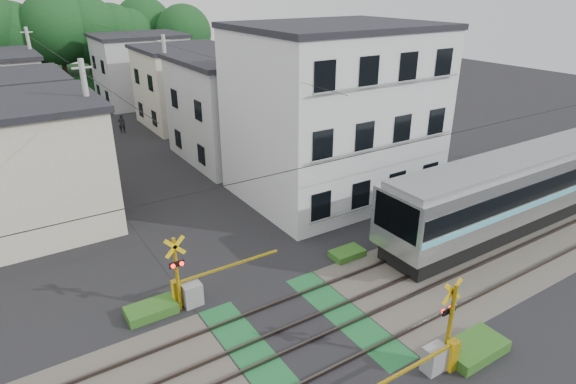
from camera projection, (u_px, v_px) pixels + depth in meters
ground at (302, 334)px, 16.58m from camera, size 120.00×120.00×0.00m
track_bed at (302, 333)px, 16.56m from camera, size 120.00×120.00×0.14m
crossing_signal_near at (439, 352)px, 14.76m from camera, size 4.74×0.65×3.09m
crossing_signal_far at (189, 289)px, 17.83m from camera, size 4.74×0.65×3.09m
apartment_block at (334, 112)px, 26.27m from camera, size 10.20×8.36×9.30m
houses_row at (107, 100)px, 35.42m from camera, size 22.07×31.35×6.80m
tree_hill at (34, 39)px, 50.93m from camera, size 40.00×12.96×11.32m
catenary at (434, 198)px, 18.11m from camera, size 60.00×5.04×7.00m
utility_poles at (96, 98)px, 32.19m from camera, size 7.90×42.00×8.00m
pedestrian at (122, 124)px, 38.76m from camera, size 0.61×0.46×1.54m
weed_patches at (344, 314)px, 17.31m from camera, size 10.25×8.80×0.40m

